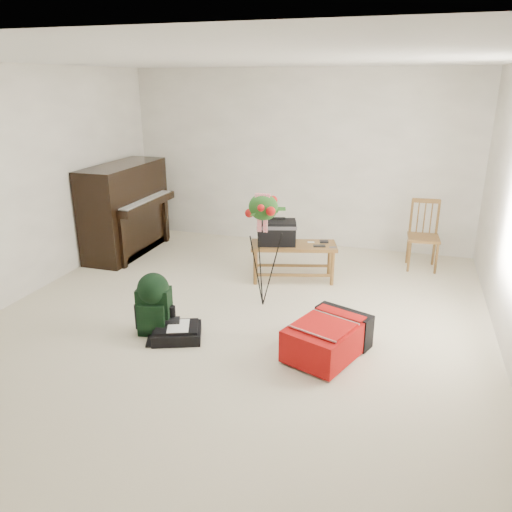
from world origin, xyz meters
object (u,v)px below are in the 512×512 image
(bench, at_px, (282,235))
(green_backpack, at_px, (154,301))
(flower_stand, at_px, (263,251))
(red_suitcase, at_px, (328,335))
(piano, at_px, (126,211))
(black_duffel, at_px, (177,332))
(dining_chair, at_px, (424,236))

(bench, distance_m, green_backpack, 1.94)
(bench, distance_m, flower_stand, 0.82)
(bench, xyz_separation_m, red_suitcase, (0.84, -1.62, -0.38))
(green_backpack, relative_size, flower_stand, 0.49)
(bench, distance_m, red_suitcase, 1.86)
(piano, bearing_deg, bench, -8.13)
(bench, height_order, black_duffel, bench)
(bench, bearing_deg, piano, 156.17)
(red_suitcase, xyz_separation_m, green_backpack, (-1.66, -0.14, 0.17))
(red_suitcase, height_order, black_duffel, red_suitcase)
(bench, bearing_deg, green_backpack, -130.58)
(bench, bearing_deg, flower_stand, -105.98)
(black_duffel, height_order, green_backpack, green_backpack)
(bench, relative_size, flower_stand, 0.86)
(black_duffel, height_order, flower_stand, flower_stand)
(dining_chair, relative_size, red_suitcase, 0.97)
(black_duffel, bearing_deg, flower_stand, 38.65)
(bench, distance_m, black_duffel, 1.94)
(dining_chair, xyz_separation_m, red_suitcase, (-0.80, -2.53, -0.26))
(dining_chair, distance_m, flower_stand, 2.40)
(green_backpack, bearing_deg, red_suitcase, -6.70)
(green_backpack, bearing_deg, bench, 53.75)
(bench, xyz_separation_m, flower_stand, (-0.00, -0.81, 0.07))
(piano, relative_size, dining_chair, 1.68)
(piano, bearing_deg, red_suitcase, -31.49)
(piano, distance_m, red_suitcase, 3.76)
(flower_stand, bearing_deg, black_duffel, -124.31)
(red_suitcase, distance_m, green_backpack, 1.67)
(bench, bearing_deg, red_suitcase, -78.12)
(dining_chair, xyz_separation_m, flower_stand, (-1.65, -1.73, 0.19))
(bench, height_order, green_backpack, bench)
(black_duffel, xyz_separation_m, green_backpack, (-0.25, 0.04, 0.27))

